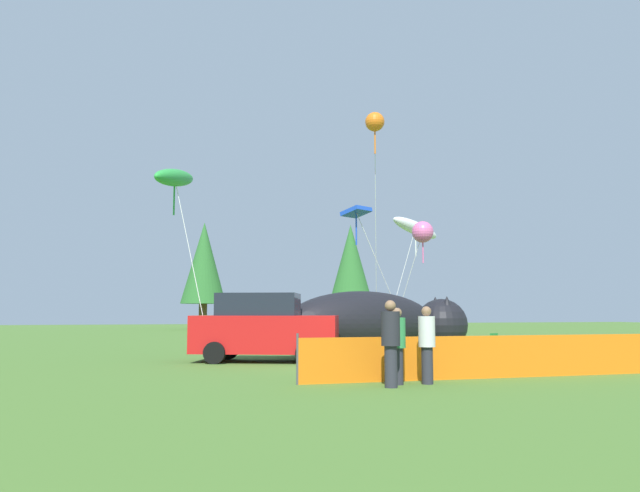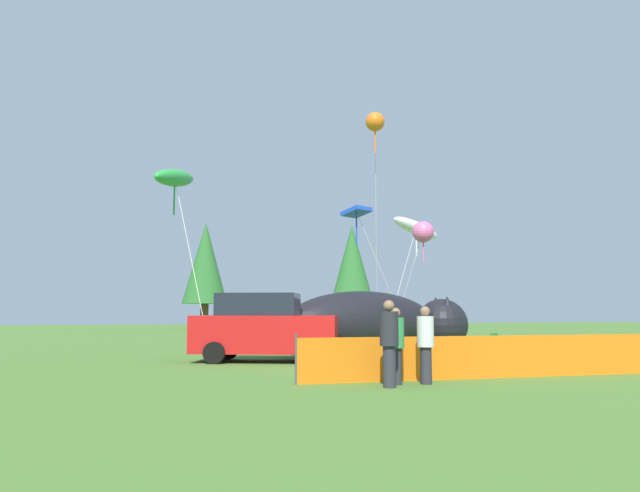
# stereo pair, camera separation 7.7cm
# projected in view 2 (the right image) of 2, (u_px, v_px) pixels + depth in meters

# --- Properties ---
(ground_plane) EXTENTS (120.00, 120.00, 0.00)m
(ground_plane) POSITION_uv_depth(u_px,v_px,m) (372.00, 366.00, 17.41)
(ground_plane) COLOR #4C752D
(parked_car) EXTENTS (4.66, 3.12, 2.06)m
(parked_car) POSITION_uv_depth(u_px,v_px,m) (264.00, 328.00, 18.86)
(parked_car) COLOR red
(parked_car) RESTS_ON ground
(folding_chair) EXTENTS (0.63, 0.63, 0.85)m
(folding_chair) POSITION_uv_depth(u_px,v_px,m) (498.00, 345.00, 18.87)
(folding_chair) COLOR #267F33
(folding_chair) RESTS_ON ground
(inflatable_cat) EXTENTS (8.05, 4.52, 2.22)m
(inflatable_cat) POSITION_uv_depth(u_px,v_px,m) (379.00, 325.00, 22.18)
(inflatable_cat) COLOR black
(inflatable_cat) RESTS_ON ground
(safety_fence) EXTENTS (9.07, 0.16, 1.06)m
(safety_fence) POSITION_uv_depth(u_px,v_px,m) (489.00, 357.00, 14.18)
(safety_fence) COLOR orange
(safety_fence) RESTS_ON ground
(spectator_in_yellow_shirt) EXTENTS (0.35, 0.35, 1.59)m
(spectator_in_yellow_shirt) POSITION_uv_depth(u_px,v_px,m) (396.00, 343.00, 12.99)
(spectator_in_yellow_shirt) COLOR #2D2D38
(spectator_in_yellow_shirt) RESTS_ON ground
(spectator_in_blue_shirt) EXTENTS (0.35, 0.35, 1.62)m
(spectator_in_blue_shirt) POSITION_uv_depth(u_px,v_px,m) (426.00, 341.00, 13.10)
(spectator_in_blue_shirt) COLOR #2D2D38
(spectator_in_blue_shirt) RESTS_ON ground
(spectator_in_grey_shirt) EXTENTS (0.38, 0.38, 1.74)m
(spectator_in_grey_shirt) POSITION_uv_depth(u_px,v_px,m) (389.00, 340.00, 12.51)
(spectator_in_grey_shirt) COLOR #2D2D38
(spectator_in_grey_shirt) RESTS_ON ground
(kite_pink_octopus) EXTENTS (1.57, 1.72, 5.27)m
(kite_pink_octopus) POSITION_uv_depth(u_px,v_px,m) (423.00, 232.00, 25.96)
(kite_pink_octopus) COLOR silver
(kite_pink_octopus) RESTS_ON ground
(kite_orange_flower) EXTENTS (1.37, 3.02, 9.43)m
(kite_orange_flower) POSITION_uv_depth(u_px,v_px,m) (375.00, 123.00, 24.86)
(kite_orange_flower) COLOR silver
(kite_orange_flower) RESTS_ON ground
(kite_green_fish) EXTENTS (2.15, 3.67, 6.72)m
(kite_green_fish) POSITION_uv_depth(u_px,v_px,m) (175.00, 178.00, 21.47)
(kite_green_fish) COLOR silver
(kite_green_fish) RESTS_ON ground
(kite_white_ghost) EXTENTS (3.78, 2.40, 5.94)m
(kite_white_ghost) POSITION_uv_depth(u_px,v_px,m) (416.00, 228.00, 28.72)
(kite_white_ghost) COLOR silver
(kite_white_ghost) RESTS_ON ground
(kite_blue_box) EXTENTS (3.13, 1.24, 5.55)m
(kite_blue_box) POSITION_uv_depth(u_px,v_px,m) (357.00, 214.00, 24.25)
(kite_blue_box) COLOR silver
(kite_blue_box) RESTS_ON ground
(horizon_tree_east) EXTENTS (3.46, 3.46, 8.25)m
(horizon_tree_east) POSITION_uv_depth(u_px,v_px,m) (352.00, 265.00, 48.29)
(horizon_tree_east) COLOR brown
(horizon_tree_east) RESTS_ON ground
(horizon_tree_west) EXTENTS (3.82, 3.82, 9.11)m
(horizon_tree_west) POSITION_uv_depth(u_px,v_px,m) (205.00, 263.00, 53.03)
(horizon_tree_west) COLOR brown
(horizon_tree_west) RESTS_ON ground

